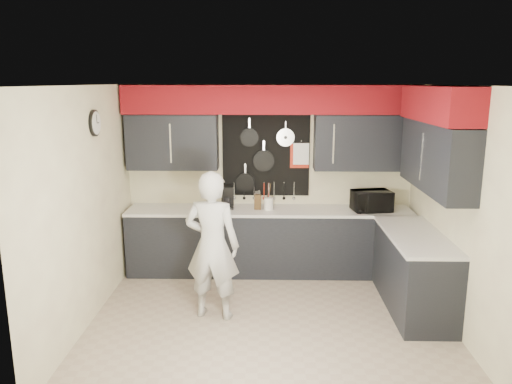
{
  "coord_description": "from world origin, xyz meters",
  "views": [
    {
      "loc": [
        -0.03,
        -5.2,
        2.64
      ],
      "look_at": [
        -0.16,
        0.5,
        1.37
      ],
      "focal_mm": 35.0,
      "sensor_mm": 36.0,
      "label": 1
    }
  ],
  "objects_px": {
    "knife_block": "(258,202)",
    "person": "(212,246)",
    "microwave": "(371,201)",
    "coffee_maker": "(227,197)",
    "utensil_crock": "(269,203)"
  },
  "relations": [
    {
      "from": "utensil_crock",
      "to": "microwave",
      "type": "bearing_deg",
      "value": -2.27
    },
    {
      "from": "microwave",
      "to": "knife_block",
      "type": "height_order",
      "value": "microwave"
    },
    {
      "from": "utensil_crock",
      "to": "person",
      "type": "bearing_deg",
      "value": -114.99
    },
    {
      "from": "utensil_crock",
      "to": "person",
      "type": "height_order",
      "value": "person"
    },
    {
      "from": "microwave",
      "to": "coffee_maker",
      "type": "relative_size",
      "value": 1.6
    },
    {
      "from": "knife_block",
      "to": "person",
      "type": "xyz_separation_m",
      "value": [
        -0.48,
        -1.36,
        -0.17
      ]
    },
    {
      "from": "microwave",
      "to": "person",
      "type": "bearing_deg",
      "value": -157.47
    },
    {
      "from": "knife_block",
      "to": "coffee_maker",
      "type": "bearing_deg",
      "value": 174.43
    },
    {
      "from": "person",
      "to": "utensil_crock",
      "type": "bearing_deg",
      "value": -104.42
    },
    {
      "from": "microwave",
      "to": "coffee_maker",
      "type": "bearing_deg",
      "value": 166.47
    },
    {
      "from": "microwave",
      "to": "knife_block",
      "type": "distance_m",
      "value": 1.54
    },
    {
      "from": "knife_block",
      "to": "microwave",
      "type": "bearing_deg",
      "value": -1.24
    },
    {
      "from": "utensil_crock",
      "to": "coffee_maker",
      "type": "xyz_separation_m",
      "value": [
        -0.57,
        0.06,
        0.08
      ]
    },
    {
      "from": "knife_block",
      "to": "coffee_maker",
      "type": "height_order",
      "value": "coffee_maker"
    },
    {
      "from": "coffee_maker",
      "to": "person",
      "type": "height_order",
      "value": "person"
    }
  ]
}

